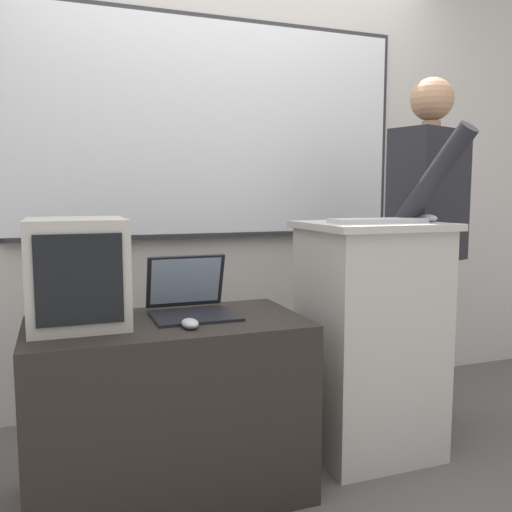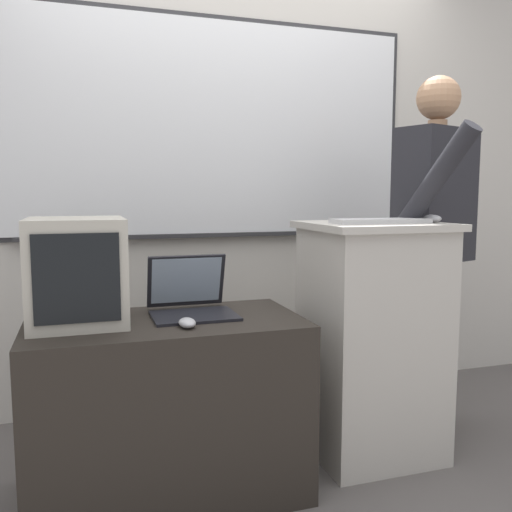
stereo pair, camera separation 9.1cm
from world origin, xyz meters
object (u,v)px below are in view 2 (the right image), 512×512
object	(u,v)px
lectern_podium	(372,339)
side_desk	(168,407)
computer_mouse_by_laptop	(187,323)
wireless_keyboard	(381,221)
laptop	(190,296)
person_presenter	(435,231)
computer_mouse_by_keyboard	(432,219)
crt_monitor	(77,271)

from	to	relation	value
lectern_podium	side_desk	xyz separation A→B (m)	(-0.93, -0.06, -0.18)
computer_mouse_by_laptop	wireless_keyboard	bearing A→B (deg)	8.80
laptop	wireless_keyboard	world-z (taller)	wireless_keyboard
person_presenter	laptop	xyz separation A→B (m)	(-1.23, -0.09, -0.24)
side_desk	wireless_keyboard	world-z (taller)	wireless_keyboard
wireless_keyboard	computer_mouse_by_keyboard	bearing A→B (deg)	-1.37
side_desk	wireless_keyboard	xyz separation A→B (m)	(0.92, -0.00, 0.71)
crt_monitor	computer_mouse_by_laptop	bearing A→B (deg)	-28.08
lectern_podium	person_presenter	size ratio (longest dim) A/B	0.61
side_desk	laptop	size ratio (longest dim) A/B	3.14
side_desk	computer_mouse_by_laptop	size ratio (longest dim) A/B	10.39
laptop	lectern_podium	bearing A→B (deg)	-2.71
wireless_keyboard	crt_monitor	size ratio (longest dim) A/B	1.07
side_desk	person_presenter	size ratio (longest dim) A/B	0.60
side_desk	crt_monitor	distance (m)	0.63
wireless_keyboard	crt_monitor	world-z (taller)	crt_monitor
side_desk	computer_mouse_by_keyboard	world-z (taller)	computer_mouse_by_keyboard
laptop	crt_monitor	world-z (taller)	crt_monitor
person_presenter	computer_mouse_by_laptop	xyz separation A→B (m)	(-1.28, -0.33, -0.29)
laptop	computer_mouse_by_keyboard	size ratio (longest dim) A/B	3.30
side_desk	wireless_keyboard	distance (m)	1.16
lectern_podium	crt_monitor	xyz separation A→B (m)	(-1.25, -0.00, 0.36)
lectern_podium	wireless_keyboard	bearing A→B (deg)	-99.64
wireless_keyboard	computer_mouse_by_keyboard	size ratio (longest dim) A/B	4.29
lectern_podium	crt_monitor	distance (m)	1.30
person_presenter	crt_monitor	distance (m)	1.67
side_desk	laptop	xyz separation A→B (m)	(0.11, 0.10, 0.42)
side_desk	computer_mouse_by_keyboard	xyz separation A→B (m)	(1.17, -0.01, 0.72)
lectern_podium	computer_mouse_by_laptop	bearing A→B (deg)	-167.06
side_desk	person_presenter	xyz separation A→B (m)	(1.34, 0.20, 0.65)
computer_mouse_by_laptop	computer_mouse_by_keyboard	bearing A→B (deg)	6.51
person_presenter	lectern_podium	bearing A→B (deg)	179.19
laptop	crt_monitor	bearing A→B (deg)	-174.52
person_presenter	wireless_keyboard	world-z (taller)	person_presenter
crt_monitor	wireless_keyboard	bearing A→B (deg)	-3.01
person_presenter	crt_monitor	bearing A→B (deg)	165.77
lectern_podium	computer_mouse_by_keyboard	size ratio (longest dim) A/B	10.52
laptop	computer_mouse_by_laptop	size ratio (longest dim) A/B	3.30
lectern_podium	computer_mouse_by_laptop	size ratio (longest dim) A/B	10.52
lectern_podium	computer_mouse_by_keyboard	world-z (taller)	computer_mouse_by_keyboard
person_presenter	laptop	distance (m)	1.25
lectern_podium	crt_monitor	bearing A→B (deg)	-179.89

